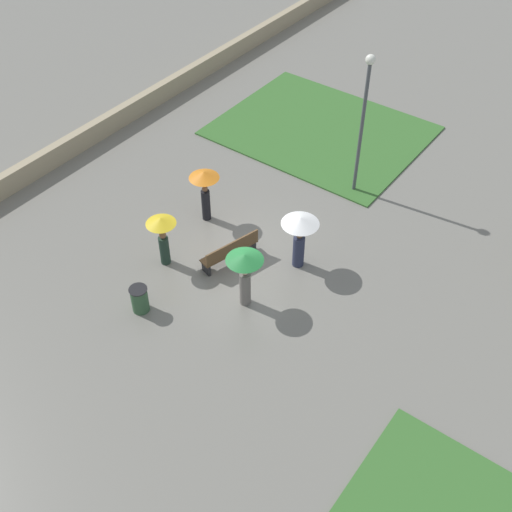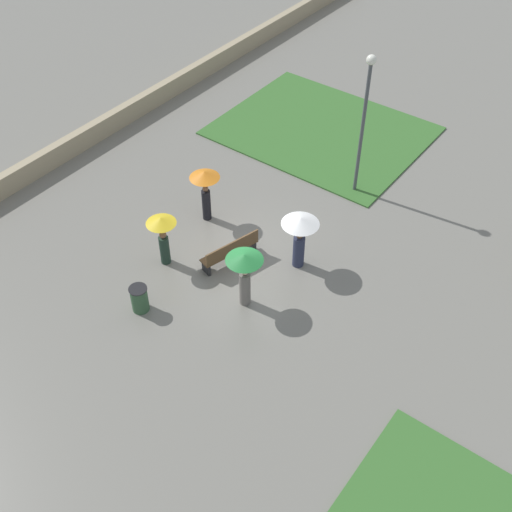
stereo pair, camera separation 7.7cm
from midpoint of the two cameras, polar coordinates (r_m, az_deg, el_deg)
ground_plane at (r=20.09m, az=-1.37°, el=-0.34°), size 90.00×90.00×0.00m
lawn_patch_near at (r=26.04m, az=5.67°, el=11.04°), size 6.28×7.75×0.06m
parapet_wall at (r=24.97m, az=-17.51°, el=8.55°), size 45.00×0.35×0.79m
park_bench at (r=19.71m, az=-2.40°, el=0.47°), size 1.99×0.92×0.90m
lamp_post at (r=21.28m, az=9.47°, el=12.68°), size 0.32×0.32×5.09m
trash_bin at (r=18.63m, az=-10.42°, el=-3.80°), size 0.53×0.53×0.85m
crowd_person_orange at (r=20.78m, az=-4.70°, el=6.39°), size 0.99×0.99×1.91m
crowd_person_yellow at (r=19.37m, az=-8.46°, el=2.14°), size 0.92×0.92×1.79m
crowd_person_white at (r=19.08m, az=3.79°, el=2.18°), size 1.14×1.14×1.87m
crowd_person_green at (r=17.85m, az=-1.12°, el=-1.16°), size 1.07×1.07×1.90m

